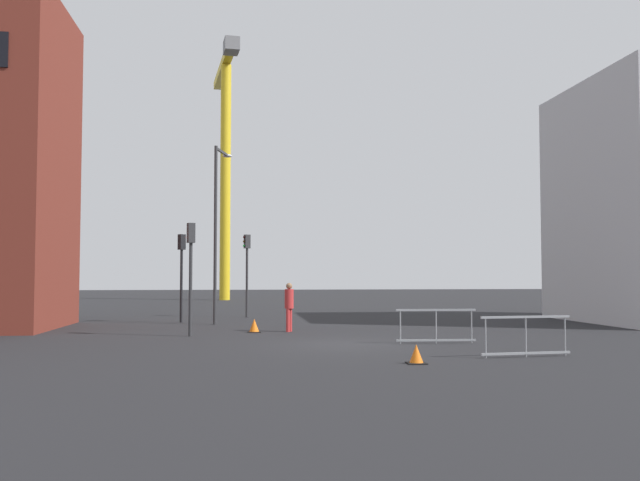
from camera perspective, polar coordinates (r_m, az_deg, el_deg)
The scene contains 11 objects.
ground at distance 21.66m, azimuth 1.98°, elevation -8.57°, with size 160.00×160.00×0.00m, color black.
construction_crane at distance 61.21m, azimuth -7.82°, elevation 8.18°, with size 2.61×13.28×21.46m.
streetlamp_tall at distance 30.77m, azimuth -8.51°, elevation 1.79°, with size 0.75×1.99×7.84m.
traffic_light_near at distance 32.02m, azimuth -11.37°, elevation -1.85°, with size 0.37×0.37×4.01m.
traffic_light_corner at distance 35.36m, azimuth -6.07°, elevation -1.78°, with size 0.39×0.33×4.21m.
traffic_light_median at distance 24.74m, azimuth -10.65°, elevation -1.60°, with size 0.32×0.39×3.99m.
pedestrian_walking at distance 26.31m, azimuth -2.57°, elevation -5.19°, with size 0.34×0.34×1.85m.
safety_barrier_right_run at distance 19.03m, azimuth 16.66°, elevation -7.54°, with size 2.54×0.33×1.08m.
safety_barrier_mid_span at distance 22.15m, azimuth 9.58°, elevation -6.94°, with size 2.54×0.15×1.08m.
traffic_cone_orange at distance 17.10m, azimuth 7.97°, elevation -9.36°, with size 0.46×0.46×0.47m.
traffic_cone_by_barrier at distance 26.15m, azimuth -5.46°, elevation -7.07°, with size 0.50×0.50×0.51m.
Camera 1 is at (-3.22, -21.31, 2.15)m, focal length 38.69 mm.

